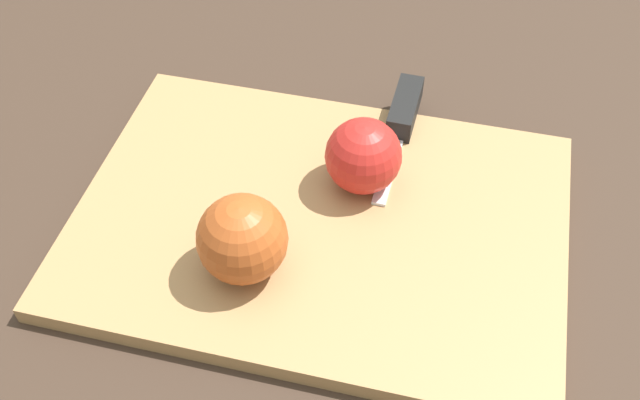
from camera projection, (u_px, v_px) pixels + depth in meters
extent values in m
plane|color=#38281E|center=(320.00, 228.00, 0.64)|extent=(4.00, 4.00, 0.00)
cube|color=#A37A4C|center=(320.00, 222.00, 0.63)|extent=(0.41, 0.29, 0.02)
sphere|color=#AD4C1E|center=(242.00, 239.00, 0.56)|extent=(0.07, 0.07, 0.07)
cylinder|color=#EFE5C6|center=(248.00, 234.00, 0.57)|extent=(0.06, 0.03, 0.07)
sphere|color=red|center=(363.00, 156.00, 0.63)|extent=(0.07, 0.07, 0.07)
cylinder|color=#EFE5C6|center=(360.00, 160.00, 0.62)|extent=(0.06, 0.02, 0.06)
cube|color=silver|center=(388.00, 171.00, 0.66)|extent=(0.01, 0.08, 0.00)
cube|color=black|center=(405.00, 108.00, 0.70)|extent=(0.02, 0.07, 0.02)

